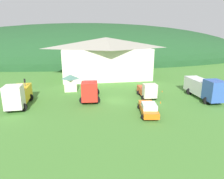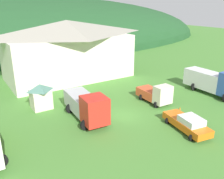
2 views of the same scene
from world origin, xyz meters
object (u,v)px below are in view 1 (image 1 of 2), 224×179
Objects in this scene: depot_building at (106,57)px; service_pickup_orange at (148,108)px; crane_truck_red at (90,89)px; traffic_light_west at (25,88)px; heavy_rig_striped at (18,95)px; light_truck_cream at (147,90)px; box_truck_blue at (204,88)px; traffic_cone_near_pickup at (160,103)px; play_shed_cream at (71,82)px; traffic_cone_mid_row at (162,92)px.

depot_building is 3.74× the size of service_pickup_orange.
traffic_light_west is (-9.72, 0.30, 0.63)m from crane_truck_red.
crane_truck_red is (10.33, 1.66, -0.13)m from heavy_rig_striped.
service_pickup_orange is at bearing 47.77° from crane_truck_red.
light_truck_cream is 9.02m from box_truck_blue.
traffic_light_west is at bearing 168.78° from traffic_cone_near_pickup.
play_shed_cream is 4.84× the size of traffic_cone_near_pickup.
box_truck_blue reaches higher than traffic_cone_mid_row.
play_shed_cream reaches higher than traffic_cone_mid_row.
play_shed_cream reaches higher than service_pickup_orange.
light_truck_cream is 1.31× the size of traffic_light_west.
traffic_cone_near_pickup is at bearing -73.83° from depot_building.
play_shed_cream is at bearing 134.70° from heavy_rig_striped.
service_pickup_orange is 9.00× the size of traffic_cone_near_pickup.
light_truck_cream is (19.70, 1.02, -0.58)m from heavy_rig_striped.
box_truck_blue reaches higher than light_truck_cream.
depot_building reaches higher than traffic_cone_mid_row.
depot_building reaches higher than play_shed_cream.
heavy_rig_striped is at bearing -90.75° from box_truck_blue.
service_pickup_orange is (7.11, -7.57, -0.82)m from crane_truck_red.
traffic_light_west reaches higher than heavy_rig_striped.
play_shed_cream is 16.78m from traffic_cone_mid_row.
light_truck_cream is at bearing -102.41° from box_truck_blue.
box_truck_blue is at bearing -54.32° from depot_building.
box_truck_blue reaches higher than play_shed_cream.
crane_truck_red is 1.59× the size of light_truck_cream.
light_truck_cream is 19.14m from traffic_light_west.
crane_truck_red is (-4.82, -15.68, -3.19)m from depot_building.
depot_building is 20.75m from traffic_cone_near_pickup.
traffic_light_west is at bearing -87.21° from crane_truck_red.
crane_truck_red is at bearing -92.03° from light_truck_cream.
traffic_light_west is 20.68m from traffic_cone_near_pickup.
service_pickup_orange is 5.17m from traffic_cone_near_pickup.
light_truck_cream is (12.55, -6.29, -0.36)m from play_shed_cream.
box_truck_blue is (28.43, -1.15, 0.09)m from heavy_rig_striped.
crane_truck_red is 11.20m from traffic_cone_near_pickup.
traffic_cone_near_pickup is at bearing 75.07° from crane_truck_red.
play_shed_cream is 0.63× the size of light_truck_cream.
box_truck_blue is at bearing 6.66° from traffic_cone_near_pickup.
traffic_light_west reaches higher than traffic_cone_near_pickup.
traffic_cone_mid_row is at bearing -58.72° from depot_building.
depot_building reaches higher than traffic_cone_near_pickup.
traffic_cone_mid_row is (2.69, 5.71, 0.00)m from traffic_cone_near_pickup.
heavy_rig_striped is 13.81× the size of traffic_cone_mid_row.
light_truck_cream is 0.57× the size of box_truck_blue.
play_shed_cream is at bearing -128.60° from depot_building.
depot_building reaches higher than traffic_light_west.
light_truck_cream is 7.67× the size of traffic_cone_near_pickup.
traffic_light_west is (-19.09, 0.93, 1.07)m from light_truck_cream.
traffic_cone_near_pickup is 1.18× the size of traffic_cone_mid_row.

